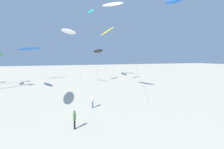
% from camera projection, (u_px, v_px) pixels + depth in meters
% --- Properties ---
extents(flying_kite_1, '(6.79, 10.04, 9.16)m').
position_uv_depth(flying_kite_1, '(30.00, 49.00, 53.10)').
color(flying_kite_1, blue).
rests_on(flying_kite_1, ground).
extents(flying_kite_2, '(2.71, 9.10, 19.98)m').
position_uv_depth(flying_kite_2, '(91.00, 11.00, 54.42)').
color(flying_kite_2, '#19B2B7').
rests_on(flying_kite_2, ground).
extents(flying_kite_7, '(3.52, 10.31, 15.59)m').
position_uv_depth(flying_kite_7, '(112.00, 4.00, 32.37)').
color(flying_kite_7, white).
rests_on(flying_kite_7, ground).
extents(flying_kite_8, '(2.83, 10.44, 12.78)m').
position_uv_depth(flying_kite_8, '(68.00, 31.00, 42.38)').
color(flying_kite_8, white).
rests_on(flying_kite_8, ground).
extents(flying_kite_9, '(4.35, 10.01, 8.43)m').
position_uv_depth(flying_kite_9, '(98.00, 51.00, 51.73)').
color(flying_kite_9, black).
rests_on(flying_kite_9, ground).
extents(flying_kite_10, '(2.80, 12.56, 15.78)m').
position_uv_depth(flying_kite_10, '(107.00, 31.00, 63.89)').
color(flying_kite_10, yellow).
rests_on(flying_kite_10, ground).
extents(flying_kite_11, '(4.94, 6.81, 21.86)m').
position_uv_depth(flying_kite_11, '(174.00, 1.00, 54.91)').
color(flying_kite_11, blue).
rests_on(flying_kite_11, ground).
extents(person_foreground_walker, '(0.30, 0.47, 1.67)m').
position_uv_depth(person_foreground_walker, '(74.00, 119.00, 17.73)').
color(person_foreground_walker, black).
rests_on(person_foreground_walker, ground).
extents(person_near_right, '(0.23, 0.51, 1.76)m').
position_uv_depth(person_near_right, '(93.00, 100.00, 25.08)').
color(person_near_right, '#284CA3').
rests_on(person_near_right, ground).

